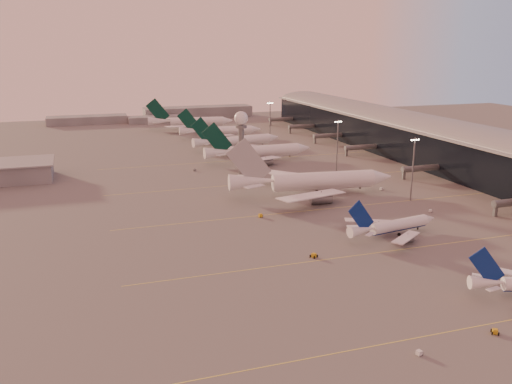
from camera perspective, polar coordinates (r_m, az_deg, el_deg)
name	(u,v)px	position (r m, az deg, el deg)	size (l,w,h in m)	color
ground	(352,272)	(150.14, 10.04, -8.25)	(700.00, 700.00, 0.00)	#585555
taxiway_markings	(352,205)	(210.01, 10.11, -1.39)	(180.00, 185.25, 0.02)	#E4D850
terminal	(439,143)	(293.56, 18.72, 4.87)	(57.00, 362.00, 23.04)	black
radar_tower	(241,130)	(254.04, -1.57, 6.56)	(6.40, 6.40, 31.10)	slate
mast_b	(413,166)	(218.61, 16.20, 2.61)	(3.60, 0.56, 25.00)	slate
mast_c	(337,143)	(262.56, 8.56, 5.08)	(3.60, 0.56, 25.00)	slate
mast_d	(270,120)	(343.62, 1.49, 7.61)	(3.60, 0.56, 25.00)	slate
distant_horizon	(167,115)	(454.51, -9.39, 8.03)	(165.00, 37.50, 9.00)	slate
narrowbody_mid	(393,228)	(178.82, 14.25, -3.65)	(35.28, 27.96, 13.85)	white
widebody_white	(313,185)	(221.63, 6.00, 0.78)	(69.46, 55.35, 24.48)	white
greentail_a	(259,154)	(285.46, 0.31, 4.04)	(59.77, 48.26, 21.71)	white
greentail_b	(237,143)	(319.49, -1.96, 5.19)	(55.55, 44.58, 20.25)	white
greentail_c	(221,133)	(358.44, -3.71, 6.26)	(55.11, 44.34, 20.02)	white
greentail_d	(191,123)	(399.54, -6.84, 7.17)	(61.81, 49.51, 22.61)	white
gsv_truck_a	(421,350)	(115.92, 16.96, -15.60)	(5.55, 3.12, 2.12)	silver
gsv_tug_near	(495,332)	(128.80, 23.85, -13.30)	(3.65, 4.10, 1.00)	gold
gsv_tug_mid	(314,256)	(157.82, 6.11, -6.67)	(3.94, 4.62, 1.13)	gold
gsv_truck_b	(432,210)	(208.14, 18.00, -1.77)	(5.37, 3.07, 2.05)	silver
gsv_truck_c	(262,214)	(192.46, 0.60, -2.29)	(6.53, 3.38, 2.51)	gold
gsv_catering_b	(382,185)	(233.94, 13.13, 0.74)	(6.03, 3.76, 4.58)	silver
gsv_tug_far	(294,176)	(251.95, 4.07, 1.72)	(4.19, 4.12, 1.05)	silver
gsv_truck_d	(194,169)	(264.84, -6.51, 2.47)	(3.86, 6.05, 2.30)	#5D6062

